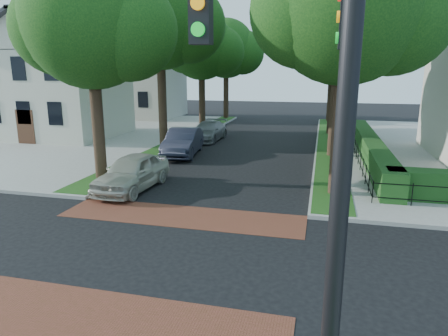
{
  "coord_description": "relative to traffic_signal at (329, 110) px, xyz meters",
  "views": [
    {
      "loc": [
        4.81,
        -9.88,
        5.22
      ],
      "look_at": [
        1.28,
        4.48,
        1.6
      ],
      "focal_mm": 32.0,
      "sensor_mm": 36.0,
      "label": 1
    }
  ],
  "objects": [
    {
      "name": "ground",
      "position": [
        -4.89,
        4.41,
        -4.71
      ],
      "size": [
        120.0,
        120.0,
        0.0
      ],
      "primitive_type": "plane",
      "color": "black",
      "rests_on": "ground"
    },
    {
      "name": "sidewalk_nw",
      "position": [
        -24.39,
        23.41,
        -4.63
      ],
      "size": [
        30.0,
        30.0,
        0.15
      ],
      "primitive_type": "cube",
      "color": "gray",
      "rests_on": "ground"
    },
    {
      "name": "crosswalk_far",
      "position": [
        -4.89,
        7.61,
        -4.7
      ],
      "size": [
        9.0,
        2.2,
        0.01
      ],
      "primitive_type": "cube",
      "color": "brown",
      "rests_on": "ground"
    },
    {
      "name": "crosswalk_near",
      "position": [
        -4.89,
        1.21,
        -4.7
      ],
      "size": [
        9.0,
        2.2,
        0.01
      ],
      "primitive_type": "cube",
      "color": "brown",
      "rests_on": "ground"
    },
    {
      "name": "grass_strip_ne",
      "position": [
        0.51,
        23.51,
        -4.55
      ],
      "size": [
        1.6,
        29.8,
        0.02
      ],
      "primitive_type": "cube",
      "color": "#1B4413",
      "rests_on": "sidewalk_ne"
    },
    {
      "name": "grass_strip_nw",
      "position": [
        -10.29,
        23.51,
        -4.55
      ],
      "size": [
        1.6,
        29.8,
        0.02
      ],
      "primitive_type": "cube",
      "color": "#1B4413",
      "rests_on": "sidewalk_nw"
    },
    {
      "name": "tree_right_near",
      "position": [
        0.72,
        11.65,
        2.92
      ],
      "size": [
        7.75,
        6.67,
        10.66
      ],
      "color": "black",
      "rests_on": "sidewalk_ne"
    },
    {
      "name": "tree_right_mid",
      "position": [
        0.72,
        19.66,
        3.28
      ],
      "size": [
        8.25,
        7.09,
        11.22
      ],
      "color": "black",
      "rests_on": "sidewalk_ne"
    },
    {
      "name": "tree_right_far",
      "position": [
        0.71,
        28.64,
        2.2
      ],
      "size": [
        7.25,
        6.23,
        9.74
      ],
      "color": "black",
      "rests_on": "sidewalk_ne"
    },
    {
      "name": "tree_right_back",
      "position": [
        0.72,
        37.64,
        2.56
      ],
      "size": [
        7.5,
        6.45,
        10.2
      ],
      "color": "black",
      "rests_on": "sidewalk_ne"
    },
    {
      "name": "tree_left_near",
      "position": [
        -10.28,
        11.64,
        2.56
      ],
      "size": [
        7.5,
        6.45,
        10.2
      ],
      "color": "black",
      "rests_on": "sidewalk_nw"
    },
    {
      "name": "tree_left_mid",
      "position": [
        -10.28,
        19.66,
        3.64
      ],
      "size": [
        8.0,
        6.88,
        11.48
      ],
      "color": "black",
      "rests_on": "sidewalk_nw"
    },
    {
      "name": "tree_left_far",
      "position": [
        -10.29,
        28.63,
        2.41
      ],
      "size": [
        7.0,
        6.02,
        9.86
      ],
      "color": "black",
      "rests_on": "sidewalk_nw"
    },
    {
      "name": "tree_left_back",
      "position": [
        -10.28,
        37.65,
        2.7
      ],
      "size": [
        7.75,
        6.66,
        10.44
      ],
      "color": "black",
      "rests_on": "sidewalk_nw"
    },
    {
      "name": "hedge_main_road",
      "position": [
        2.81,
        19.41,
        -3.96
      ],
      "size": [
        1.0,
        18.0,
        1.2
      ],
      "primitive_type": "cube",
      "color": "#1F4518",
      "rests_on": "sidewalk_ne"
    },
    {
      "name": "fence_main_road",
      "position": [
        2.01,
        19.41,
        -4.11
      ],
      "size": [
        0.06,
        18.0,
        0.9
      ],
      "primitive_type": null,
      "color": "black",
      "rests_on": "sidewalk_ne"
    },
    {
      "name": "house_left_near",
      "position": [
        -20.38,
        22.41,
        0.33
      ],
      "size": [
        10.0,
        9.0,
        10.14
      ],
      "color": "beige",
      "rests_on": "sidewalk_nw"
    },
    {
      "name": "house_left_far",
      "position": [
        -20.38,
        36.41,
        0.33
      ],
      "size": [
        10.0,
        9.0,
        10.14
      ],
      "color": "beige",
      "rests_on": "sidewalk_nw"
    },
    {
      "name": "traffic_signal",
      "position": [
        0.0,
        0.0,
        0.0
      ],
      "size": [
        2.17,
        2.0,
        8.0
      ],
      "color": "black",
      "rests_on": "sidewalk_se"
    },
    {
      "name": "parked_car_front",
      "position": [
        -8.2,
        10.33,
        -3.91
      ],
      "size": [
        2.1,
        4.77,
        1.6
      ],
      "primitive_type": "imported",
      "rotation": [
        0.0,
        0.0,
        -0.05
      ],
      "color": "#B0AF9E",
      "rests_on": "ground"
    },
    {
      "name": "parked_car_middle",
      "position": [
        -8.49,
        17.94,
        -3.86
      ],
      "size": [
        2.42,
        5.3,
        1.69
      ],
      "primitive_type": "imported",
      "rotation": [
        0.0,
        0.0,
        0.13
      ],
      "color": "#202230",
      "rests_on": "ground"
    },
    {
      "name": "parked_car_rear",
      "position": [
        -8.49,
        23.67,
        -3.99
      ],
      "size": [
        2.14,
        5.01,
        1.44
      ],
      "primitive_type": "imported",
      "rotation": [
        0.0,
        0.0,
        -0.02
      ],
      "color": "slate",
      "rests_on": "ground"
    }
  ]
}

